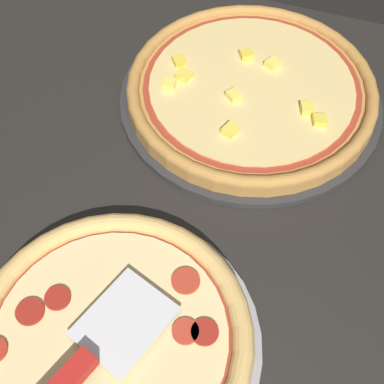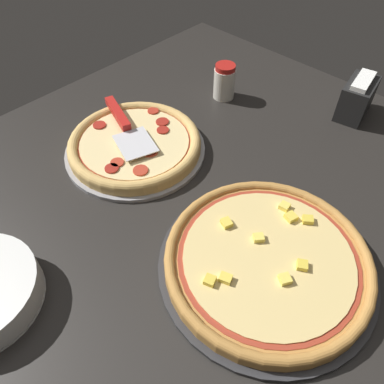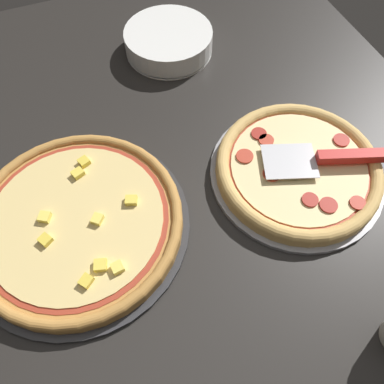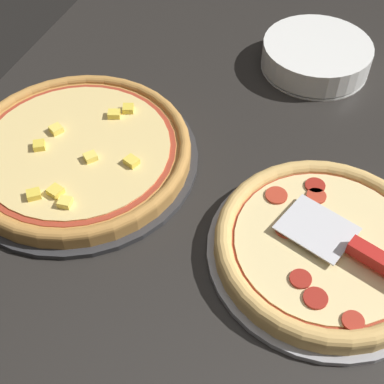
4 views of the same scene
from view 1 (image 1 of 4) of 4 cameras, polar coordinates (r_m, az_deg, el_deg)
The scene contains 6 objects.
ground_plane at distance 71.92cm, azimuth 1.07°, elevation -6.84°, with size 144.37×107.69×3.60cm, color black.
pizza_pan_front at distance 65.45cm, azimuth -8.42°, elevation -15.74°, with size 34.79×34.79×1.00cm, color #939399.
pizza_front at distance 63.53cm, azimuth -8.65°, elevation -15.14°, with size 32.70×32.70×3.19cm.
pizza_pan_back at distance 86.50cm, azimuth 6.22°, elevation 9.94°, with size 41.27×41.27×1.00cm, color #2D2D30.
pizza_back at distance 84.99cm, azimuth 6.34°, elevation 10.94°, with size 38.79×38.79×3.57cm.
serving_spatula at distance 60.32cm, azimuth -13.39°, elevation -19.35°, with size 12.90×24.51×2.00cm.
Camera 1 is at (9.55, -31.90, 61.94)cm, focal length 50.00 mm.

